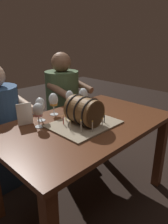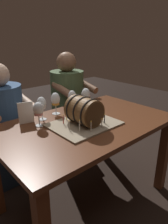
{
  "view_description": "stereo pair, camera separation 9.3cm",
  "coord_description": "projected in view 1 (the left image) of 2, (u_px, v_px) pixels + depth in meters",
  "views": [
    {
      "loc": [
        -1.05,
        -1.02,
        1.34
      ],
      "look_at": [
        -0.04,
        -0.03,
        0.82
      ],
      "focal_mm": 33.59,
      "sensor_mm": 36.0,
      "label": 1
    },
    {
      "loc": [
        -0.98,
        -1.08,
        1.34
      ],
      "look_at": [
        -0.04,
        -0.03,
        0.82
      ],
      "focal_mm": 33.59,
      "sensor_mm": 36.0,
      "label": 2
    }
  ],
  "objects": [
    {
      "name": "ground_plane",
      "position": [
        85.0,
        198.0,
        1.84
      ],
      "size": [
        8.0,
        8.0,
        0.0
      ],
      "primitive_type": "plane",
      "color": "black"
    },
    {
      "name": "dining_table",
      "position": [
        85.0,
        135.0,
        1.62
      ],
      "size": [
        1.35,
        0.82,
        0.72
      ],
      "color": "#562D19",
      "rests_on": "ground"
    },
    {
      "name": "barrel_cake",
      "position": [
        84.0,
        113.0,
        1.51
      ],
      "size": [
        0.48,
        0.38,
        0.22
      ],
      "color": "gray",
      "rests_on": "dining_table"
    },
    {
      "name": "wine_glass_rose",
      "position": [
        38.0,
        111.0,
        1.46
      ],
      "size": [
        0.07,
        0.07,
        0.18
      ],
      "color": "white",
      "rests_on": "dining_table"
    },
    {
      "name": "wine_glass_white",
      "position": [
        83.0,
        96.0,
        1.8
      ],
      "size": [
        0.08,
        0.08,
        0.2
      ],
      "color": "white",
      "rests_on": "dining_table"
    },
    {
      "name": "wine_glass_empty",
      "position": [
        40.0,
        105.0,
        1.57
      ],
      "size": [
        0.07,
        0.07,
        0.18
      ],
      "color": "white",
      "rests_on": "dining_table"
    },
    {
      "name": "wine_glass_amber",
      "position": [
        53.0,
        101.0,
        1.69
      ],
      "size": [
        0.07,
        0.07,
        0.18
      ],
      "color": "white",
      "rests_on": "dining_table"
    },
    {
      "name": "wine_glass_red",
      "position": [
        70.0,
        97.0,
        1.8
      ],
      "size": [
        0.07,
        0.07,
        0.18
      ],
      "color": "white",
      "rests_on": "dining_table"
    },
    {
      "name": "menu_card",
      "position": [
        25.0,
        114.0,
        1.52
      ],
      "size": [
        0.11,
        0.05,
        0.16
      ],
      "primitive_type": "cube",
      "rotation": [
        -0.08,
        0.0,
        -0.27
      ],
      "color": "silver",
      "rests_on": "dining_table"
    },
    {
      "name": "person_seated_left",
      "position": [
        1.0,
        131.0,
        1.87
      ],
      "size": [
        0.42,
        0.49,
        1.13
      ],
      "color": "#1B2D46",
      "rests_on": "ground"
    },
    {
      "name": "person_seated_right",
      "position": [
        63.0,
        110.0,
        2.35
      ],
      "size": [
        0.4,
        0.48,
        1.18
      ],
      "color": "#2A3A24",
      "rests_on": "ground"
    }
  ]
}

